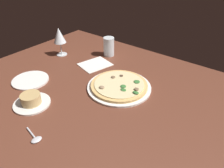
% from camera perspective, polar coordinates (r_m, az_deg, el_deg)
% --- Properties ---
extents(dining_table, '(1.50, 1.10, 0.04)m').
position_cam_1_polar(dining_table, '(1.04, -1.98, -2.63)').
color(dining_table, brown).
rests_on(dining_table, ground).
extents(pizza_main, '(0.32, 0.32, 0.03)m').
position_cam_1_polar(pizza_main, '(1.04, 2.00, -0.50)').
color(pizza_main, white).
rests_on(pizza_main, dining_table).
extents(ramekin_on_saucer, '(0.16, 0.16, 0.05)m').
position_cam_1_polar(ramekin_on_saucer, '(1.00, -21.32, -4.27)').
color(ramekin_on_saucer, silver).
rests_on(ramekin_on_saucer, dining_table).
extents(wine_glass_far, '(0.08, 0.08, 0.18)m').
position_cam_1_polar(wine_glass_far, '(1.37, -14.33, 12.67)').
color(wine_glass_far, silver).
rests_on(wine_glass_far, dining_table).
extents(water_glass, '(0.07, 0.07, 0.12)m').
position_cam_1_polar(water_glass, '(1.35, -0.89, 9.92)').
color(water_glass, silver).
rests_on(water_glass, dining_table).
extents(side_plate, '(0.19, 0.19, 0.01)m').
position_cam_1_polar(side_plate, '(1.18, -21.52, 0.99)').
color(side_plate, white).
rests_on(side_plate, dining_table).
extents(paper_menu, '(0.19, 0.21, 0.00)m').
position_cam_1_polar(paper_menu, '(1.26, -4.66, 5.39)').
color(paper_menu, white).
rests_on(paper_menu, dining_table).
extents(spoon, '(0.10, 0.04, 0.01)m').
position_cam_1_polar(spoon, '(0.84, -20.39, -13.79)').
color(spoon, silver).
rests_on(spoon, dining_table).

